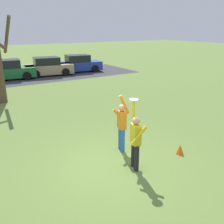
# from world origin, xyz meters

# --- Properties ---
(ground_plane) EXTENTS (120.00, 120.00, 0.00)m
(ground_plane) POSITION_xyz_m (0.00, 0.00, 0.00)
(ground_plane) COLOR olive
(person_catcher) EXTENTS (0.48, 0.58, 2.08)m
(person_catcher) POSITION_xyz_m (0.39, -0.52, 0.98)
(person_catcher) COLOR black
(person_catcher) RESTS_ON ground_plane
(person_defender) EXTENTS (0.54, 0.62, 2.04)m
(person_defender) POSITION_xyz_m (0.72, 0.66, 0.98)
(person_defender) COLOR #3366B7
(person_defender) RESTS_ON ground_plane
(frisbee_disc) EXTENTS (0.26, 0.26, 0.02)m
(frisbee_disc) POSITION_xyz_m (0.45, -0.30, 2.09)
(frisbee_disc) COLOR white
(frisbee_disc) RESTS_ON person_catcher
(parked_car_green) EXTENTS (4.31, 2.46, 1.59)m
(parked_car_green) POSITION_xyz_m (-0.02, 15.84, 0.73)
(parked_car_green) COLOR #1E6633
(parked_car_green) RESTS_ON ground_plane
(parked_car_tan) EXTENTS (4.31, 2.46, 1.59)m
(parked_car_tan) POSITION_xyz_m (3.32, 15.84, 0.73)
(parked_car_tan) COLOR tan
(parked_car_tan) RESTS_ON ground_plane
(parked_car_blue) EXTENTS (4.31, 2.46, 1.59)m
(parked_car_blue) POSITION_xyz_m (6.44, 16.15, 0.73)
(parked_car_blue) COLOR #233893
(parked_car_blue) RESTS_ON ground_plane
(parking_strip) EXTENTS (22.15, 6.40, 0.01)m
(parking_strip) POSITION_xyz_m (0.12, 15.93, 0.00)
(parking_strip) COLOR #38383D
(parking_strip) RESTS_ON ground_plane
(field_cone_orange) EXTENTS (0.26, 0.26, 0.32)m
(field_cone_orange) POSITION_xyz_m (2.23, -0.61, 0.16)
(field_cone_orange) COLOR orange
(field_cone_orange) RESTS_ON ground_plane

